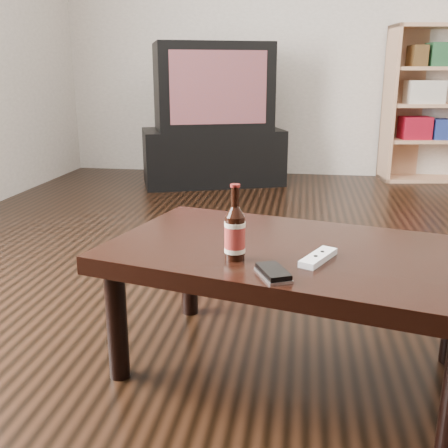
# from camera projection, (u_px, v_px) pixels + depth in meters

# --- Properties ---
(floor) EXTENTS (5.00, 6.00, 0.01)m
(floor) POSITION_uv_depth(u_px,v_px,m) (387.00, 326.00, 1.94)
(floor) COLOR black
(floor) RESTS_ON ground
(wall_back) EXTENTS (5.00, 0.02, 2.70)m
(wall_back) POSITION_uv_depth(u_px,v_px,m) (349.00, 17.00, 4.42)
(wall_back) COLOR #BAB0A3
(wall_back) RESTS_ON ground
(tv_stand) EXTENTS (1.25, 0.92, 0.45)m
(tv_stand) POSITION_uv_depth(u_px,v_px,m) (213.00, 156.00, 4.37)
(tv_stand) COLOR black
(tv_stand) RESTS_ON floor
(tv) EXTENTS (1.04, 0.84, 0.68)m
(tv) POSITION_uv_depth(u_px,v_px,m) (212.00, 87.00, 4.21)
(tv) COLOR black
(tv) RESTS_ON tv_stand
(bookshelf) EXTENTS (0.73, 0.42, 1.27)m
(bookshelf) POSITION_uv_depth(u_px,v_px,m) (426.00, 102.00, 4.41)
(bookshelf) COLOR tan
(bookshelf) RESTS_ON floor
(coffee_table) EXTENTS (1.19, 0.87, 0.40)m
(coffee_table) POSITION_uv_depth(u_px,v_px,m) (292.00, 264.00, 1.55)
(coffee_table) COLOR black
(coffee_table) RESTS_ON floor
(beer_bottle) EXTENTS (0.06, 0.06, 0.21)m
(beer_bottle) POSITION_uv_depth(u_px,v_px,m) (235.00, 233.00, 1.42)
(beer_bottle) COLOR black
(beer_bottle) RESTS_ON coffee_table
(phone) EXTENTS (0.10, 0.13, 0.02)m
(phone) POSITION_uv_depth(u_px,v_px,m) (273.00, 273.00, 1.32)
(phone) COLOR silver
(phone) RESTS_ON coffee_table
(remote) EXTENTS (0.11, 0.16, 0.02)m
(remote) POSITION_uv_depth(u_px,v_px,m) (318.00, 258.00, 1.43)
(remote) COLOR silver
(remote) RESTS_ON coffee_table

